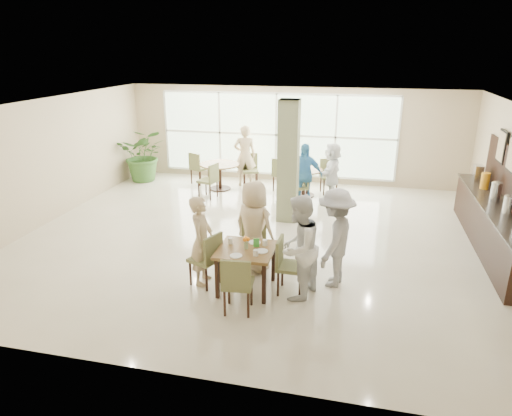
% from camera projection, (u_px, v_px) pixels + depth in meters
% --- Properties ---
extents(ground, '(10.00, 10.00, 0.00)m').
position_uv_depth(ground, '(260.00, 237.00, 9.83)').
color(ground, beige).
rests_on(ground, ground).
extents(room_shell, '(10.00, 10.00, 10.00)m').
position_uv_depth(room_shell, '(260.00, 160.00, 9.26)').
color(room_shell, white).
rests_on(room_shell, ground).
extents(window_bank, '(7.00, 0.04, 7.00)m').
position_uv_depth(window_bank, '(276.00, 135.00, 13.56)').
color(window_bank, silver).
rests_on(window_bank, ground).
extents(column, '(0.45, 0.45, 2.80)m').
position_uv_depth(column, '(288.00, 162.00, 10.38)').
color(column, '#767C56').
rests_on(column, ground).
extents(main_table, '(0.92, 0.92, 0.75)m').
position_uv_depth(main_table, '(246.00, 254.00, 7.52)').
color(main_table, brown).
rests_on(main_table, ground).
extents(round_table_left, '(1.13, 1.13, 0.75)m').
position_uv_depth(round_table_left, '(220.00, 169.00, 12.97)').
color(round_table_left, brown).
rests_on(round_table_left, ground).
extents(round_table_right, '(0.99, 0.99, 0.75)m').
position_uv_depth(round_table_right, '(304.00, 176.00, 12.40)').
color(round_table_right, brown).
rests_on(round_table_right, ground).
extents(chairs_main_table, '(2.00, 1.88, 0.95)m').
position_uv_depth(chairs_main_table, '(247.00, 263.00, 7.60)').
color(chairs_main_table, brown).
rests_on(chairs_main_table, ground).
extents(chairs_table_left, '(2.13, 1.85, 0.95)m').
position_uv_depth(chairs_table_left, '(219.00, 173.00, 13.01)').
color(chairs_table_left, brown).
rests_on(chairs_table_left, ground).
extents(chairs_table_right, '(1.88, 1.71, 0.95)m').
position_uv_depth(chairs_table_right, '(303.00, 179.00, 12.41)').
color(chairs_table_right, brown).
rests_on(chairs_table_right, ground).
extents(tabletop_clutter, '(0.73, 0.78, 0.21)m').
position_uv_depth(tabletop_clutter, '(250.00, 245.00, 7.46)').
color(tabletop_clutter, white).
rests_on(tabletop_clutter, main_table).
extents(buffet_counter, '(0.64, 4.70, 1.95)m').
position_uv_depth(buffet_counter, '(494.00, 223.00, 9.11)').
color(buffet_counter, black).
rests_on(buffet_counter, ground).
extents(framed_art_b, '(0.05, 0.55, 0.70)m').
position_uv_depth(framed_art_b, '(502.00, 146.00, 9.81)').
color(framed_art_b, black).
rests_on(framed_art_b, ground).
extents(potted_plant, '(1.76, 1.76, 1.60)m').
position_uv_depth(potted_plant, '(144.00, 155.00, 13.75)').
color(potted_plant, '#356026').
rests_on(potted_plant, ground).
extents(teen_left, '(0.40, 0.59, 1.56)m').
position_uv_depth(teen_left, '(202.00, 240.00, 7.72)').
color(teen_left, tan).
rests_on(teen_left, ground).
extents(teen_far, '(0.93, 0.74, 1.68)m').
position_uv_depth(teen_far, '(254.00, 226.00, 8.17)').
color(teen_far, tan).
rests_on(teen_far, ground).
extents(teen_right, '(0.89, 1.01, 1.73)m').
position_uv_depth(teen_right, '(298.00, 248.00, 7.24)').
color(teen_right, white).
rests_on(teen_right, ground).
extents(teen_standing, '(0.85, 1.21, 1.71)m').
position_uv_depth(teen_standing, '(335.00, 238.00, 7.63)').
color(teen_standing, '#9D9D9F').
rests_on(teen_standing, ground).
extents(adult_a, '(1.04, 0.71, 1.63)m').
position_uv_depth(adult_a, '(304.00, 175.00, 11.51)').
color(adult_a, '#438FC9').
rests_on(adult_a, ground).
extents(adult_b, '(0.68, 1.45, 1.53)m').
position_uv_depth(adult_b, '(332.00, 171.00, 12.07)').
color(adult_b, white).
rests_on(adult_b, ground).
extents(adult_standing, '(0.74, 0.58, 1.78)m').
position_uv_depth(adult_standing, '(245.00, 156.00, 13.24)').
color(adult_standing, tan).
rests_on(adult_standing, ground).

